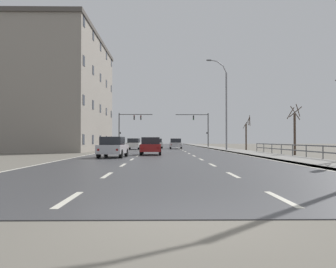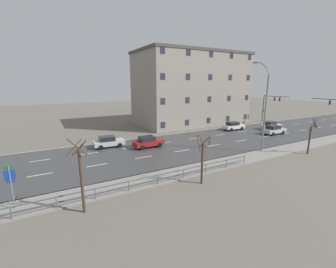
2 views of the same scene
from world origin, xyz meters
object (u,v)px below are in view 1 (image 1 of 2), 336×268
(traffic_signal_left, at_px, (128,124))
(car_near_left, at_px, (113,147))
(brick_building, at_px, (53,94))
(car_mid_centre, at_px, (134,144))
(street_lamp_midground, at_px, (225,106))
(car_far_right, at_px, (151,146))
(car_far_left, at_px, (157,143))
(car_distant, at_px, (176,144))
(traffic_signal_right, at_px, (202,125))

(traffic_signal_left, distance_m, car_near_left, 36.34)
(brick_building, bearing_deg, traffic_signal_left, 60.11)
(brick_building, bearing_deg, car_mid_centre, 12.81)
(street_lamp_midground, distance_m, brick_building, 22.96)
(car_far_right, bearing_deg, car_far_left, 89.24)
(car_far_right, xyz_separation_m, car_distant, (3.07, 22.31, 0.00))
(car_distant, bearing_deg, car_far_right, -95.64)
(car_far_right, relative_size, car_near_left, 0.98)
(car_far_right, xyz_separation_m, brick_building, (-13.69, 16.40, 6.71))
(traffic_signal_left, distance_m, car_far_left, 8.61)
(car_far_right, distance_m, car_far_left, 25.42)
(car_distant, height_order, brick_building, brick_building)
(brick_building, bearing_deg, car_distant, 19.44)
(car_near_left, bearing_deg, street_lamp_midground, 58.57)
(car_mid_centre, bearing_deg, car_far_left, 68.10)
(street_lamp_midground, bearing_deg, car_far_left, 122.79)
(brick_building, bearing_deg, car_far_left, 33.20)
(car_far_right, bearing_deg, car_distant, 81.63)
(car_distant, bearing_deg, traffic_signal_right, 64.31)
(traffic_signal_left, xyz_separation_m, car_distant, (8.16, -9.05, -3.45))
(traffic_signal_right, relative_size, car_near_left, 1.46)
(car_far_right, distance_m, brick_building, 22.39)
(street_lamp_midground, height_order, car_near_left, street_lamp_midground)
(car_far_right, height_order, car_near_left, same)
(car_far_right, distance_m, car_distant, 22.52)
(car_mid_centre, distance_m, car_near_left, 23.57)
(traffic_signal_left, bearing_deg, car_far_right, -80.78)
(car_far_left, relative_size, car_mid_centre, 1.00)
(traffic_signal_left, height_order, car_far_right, traffic_signal_left)
(street_lamp_midground, distance_m, car_far_right, 15.58)
(traffic_signal_left, xyz_separation_m, car_far_left, (5.19, -5.94, -3.45))
(car_mid_centre, xyz_separation_m, car_near_left, (0.27, -23.57, 0.00))
(car_near_left, relative_size, car_distant, 1.00)
(street_lamp_midground, xyz_separation_m, car_near_left, (-11.45, -16.73, -4.71))
(car_near_left, xyz_separation_m, brick_building, (-10.99, 21.13, 6.71))
(street_lamp_midground, xyz_separation_m, car_far_left, (-8.65, 13.43, -4.71))
(traffic_signal_left, bearing_deg, car_far_left, -48.82)
(traffic_signal_left, xyz_separation_m, car_near_left, (2.39, -36.09, -3.45))
(car_far_left, relative_size, car_near_left, 1.00)
(traffic_signal_right, bearing_deg, car_mid_centre, -130.48)
(traffic_signal_right, bearing_deg, brick_building, -144.75)
(brick_building, bearing_deg, street_lamp_midground, -11.09)
(car_near_left, xyz_separation_m, car_distant, (5.77, 27.05, 0.00))
(car_mid_centre, height_order, brick_building, brick_building)
(street_lamp_midground, xyz_separation_m, car_mid_centre, (-11.72, 6.84, -4.71))
(traffic_signal_right, relative_size, car_far_left, 1.46)
(car_far_left, distance_m, brick_building, 17.80)
(car_far_left, bearing_deg, car_far_right, -93.20)
(car_far_right, bearing_deg, traffic_signal_left, 98.69)
(car_mid_centre, relative_size, car_distant, 1.01)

